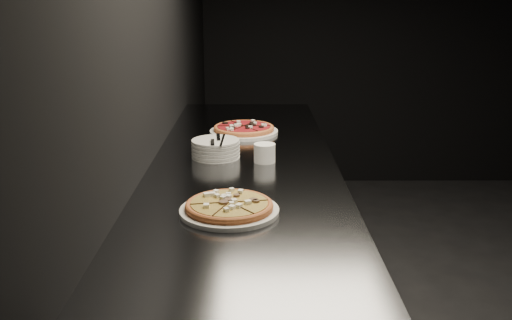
{
  "coord_description": "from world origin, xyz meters",
  "views": [
    {
      "loc": [
        -2.09,
        -2.22,
        1.57
      ],
      "look_at": [
        -2.08,
        -0.09,
        0.95
      ],
      "focal_mm": 40.0,
      "sensor_mm": 36.0,
      "label": 1
    }
  ],
  "objects_px": {
    "counter": "(244,263)",
    "pizza_mushroom": "(229,207)",
    "pizza_tomato": "(244,129)",
    "ramekin": "(265,152)",
    "cutlery": "(217,140)",
    "plate_stack": "(216,148)"
  },
  "relations": [
    {
      "from": "counter",
      "to": "pizza_mushroom",
      "type": "height_order",
      "value": "pizza_mushroom"
    },
    {
      "from": "plate_stack",
      "to": "cutlery",
      "type": "xyz_separation_m",
      "value": [
        0.01,
        -0.02,
        0.04
      ]
    },
    {
      "from": "pizza_mushroom",
      "to": "pizza_tomato",
      "type": "height_order",
      "value": "pizza_tomato"
    },
    {
      "from": "pizza_tomato",
      "to": "cutlery",
      "type": "bearing_deg",
      "value": -103.29
    },
    {
      "from": "pizza_mushroom",
      "to": "pizza_tomato",
      "type": "bearing_deg",
      "value": 88.52
    },
    {
      "from": "cutlery",
      "to": "counter",
      "type": "bearing_deg",
      "value": -21.23
    },
    {
      "from": "counter",
      "to": "cutlery",
      "type": "xyz_separation_m",
      "value": [
        -0.11,
        0.03,
        0.54
      ]
    },
    {
      "from": "cutlery",
      "to": "ramekin",
      "type": "height_order",
      "value": "cutlery"
    },
    {
      "from": "counter",
      "to": "plate_stack",
      "type": "relative_size",
      "value": 12.39
    },
    {
      "from": "pizza_mushroom",
      "to": "cutlery",
      "type": "height_order",
      "value": "cutlery"
    },
    {
      "from": "plate_stack",
      "to": "ramekin",
      "type": "height_order",
      "value": "ramekin"
    },
    {
      "from": "pizza_mushroom",
      "to": "ramekin",
      "type": "relative_size",
      "value": 3.61
    },
    {
      "from": "pizza_mushroom",
      "to": "cutlery",
      "type": "distance_m",
      "value": 0.62
    },
    {
      "from": "ramekin",
      "to": "cutlery",
      "type": "bearing_deg",
      "value": 163.19
    },
    {
      "from": "pizza_mushroom",
      "to": "plate_stack",
      "type": "relative_size",
      "value": 1.58
    },
    {
      "from": "pizza_tomato",
      "to": "cutlery",
      "type": "relative_size",
      "value": 1.57
    },
    {
      "from": "pizza_tomato",
      "to": "ramekin",
      "type": "relative_size",
      "value": 3.83
    },
    {
      "from": "cutlery",
      "to": "plate_stack",
      "type": "bearing_deg",
      "value": 112.91
    },
    {
      "from": "plate_stack",
      "to": "cutlery",
      "type": "distance_m",
      "value": 0.04
    },
    {
      "from": "cutlery",
      "to": "ramekin",
      "type": "relative_size",
      "value": 2.45
    },
    {
      "from": "counter",
      "to": "pizza_tomato",
      "type": "relative_size",
      "value": 7.39
    },
    {
      "from": "pizza_tomato",
      "to": "counter",
      "type": "bearing_deg",
      "value": -89.13
    }
  ]
}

